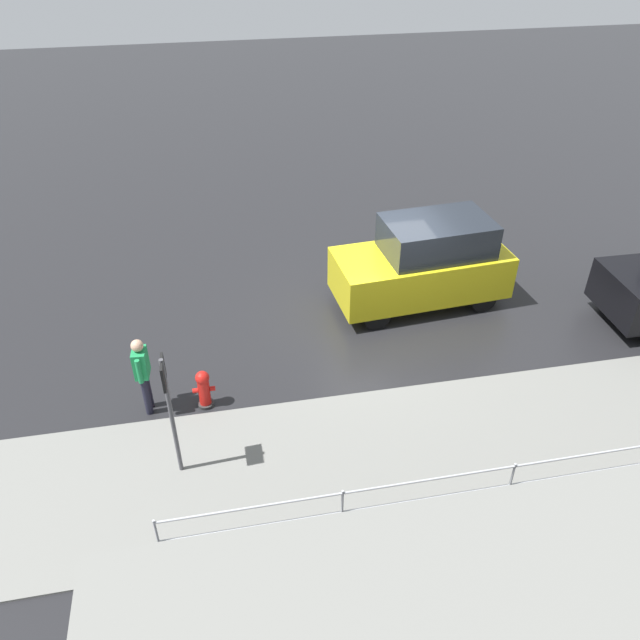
% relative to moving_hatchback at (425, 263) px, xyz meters
% --- Properties ---
extents(ground_plane, '(60.00, 60.00, 0.00)m').
position_rel_moving_hatchback_xyz_m(ground_plane, '(1.01, 0.29, -1.03)').
color(ground_plane, black).
extents(kerb_strip, '(24.00, 3.20, 0.04)m').
position_rel_moving_hatchback_xyz_m(kerb_strip, '(1.01, 4.49, -1.01)').
color(kerb_strip, slate).
rests_on(kerb_strip, ground).
extents(moving_hatchback, '(4.02, 2.01, 2.06)m').
position_rel_moving_hatchback_xyz_m(moving_hatchback, '(0.00, 0.00, 0.00)').
color(moving_hatchback, yellow).
rests_on(moving_hatchback, ground).
extents(fire_hydrant, '(0.42, 0.31, 0.80)m').
position_rel_moving_hatchback_xyz_m(fire_hydrant, '(5.12, 2.62, -0.63)').
color(fire_hydrant, red).
rests_on(fire_hydrant, ground).
extents(pedestrian, '(0.27, 0.57, 1.62)m').
position_rel_moving_hatchback_xyz_m(pedestrian, '(6.14, 2.55, -0.07)').
color(pedestrian, '#1E8C4C').
rests_on(pedestrian, ground).
extents(metal_railing, '(10.55, 0.04, 1.05)m').
position_rel_moving_hatchback_xyz_m(metal_railing, '(0.60, 5.93, -0.29)').
color(metal_railing, '#B7BABF').
rests_on(metal_railing, ground).
extents(sign_post, '(0.07, 0.44, 2.40)m').
position_rel_moving_hatchback_xyz_m(sign_post, '(5.59, 4.16, 0.55)').
color(sign_post, '#4C4C51').
rests_on(sign_post, ground).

